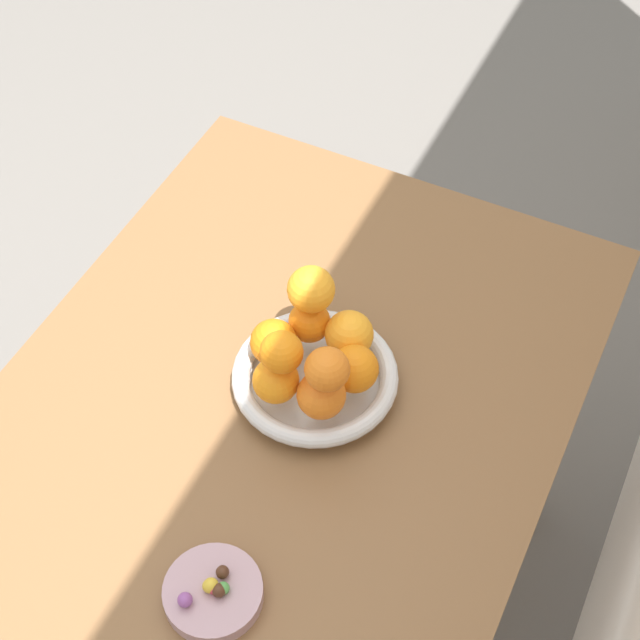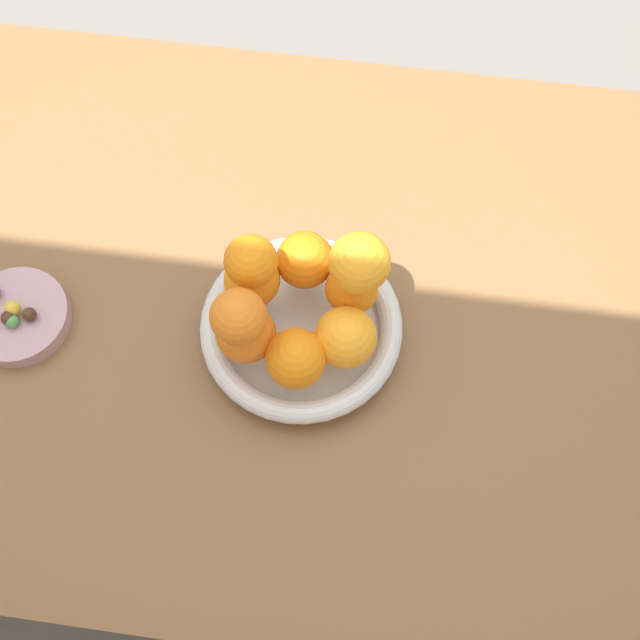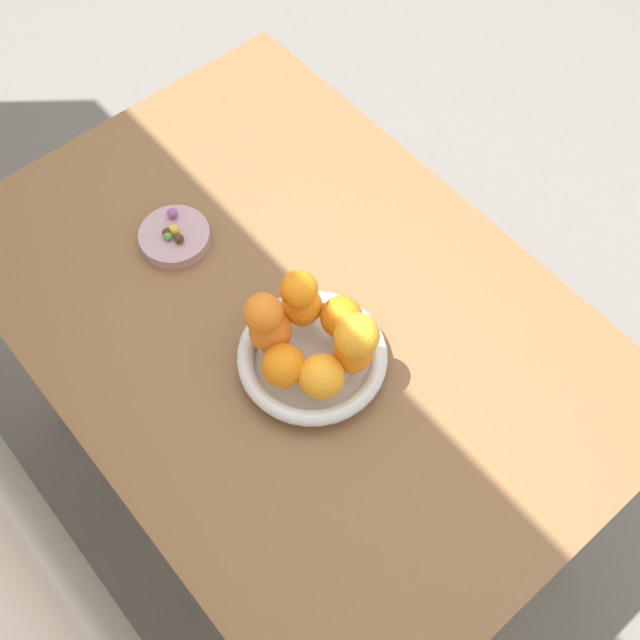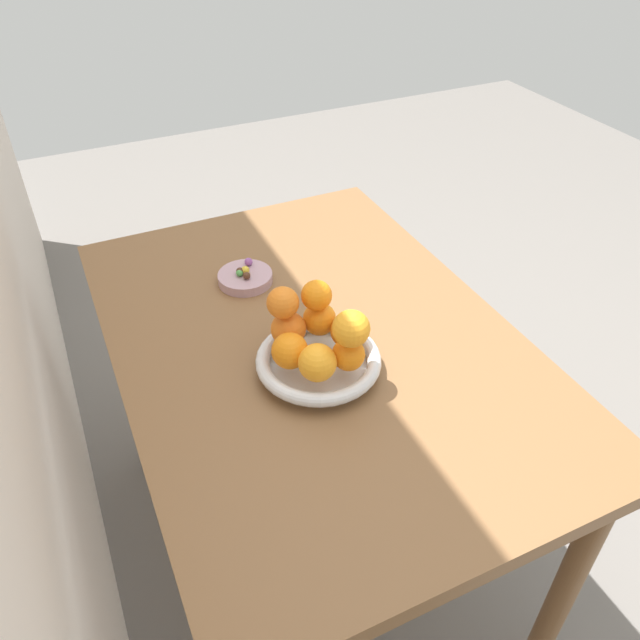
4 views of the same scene
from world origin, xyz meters
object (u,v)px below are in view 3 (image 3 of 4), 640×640
at_px(candy_ball_2, 174,229).
at_px(orange_7, 299,289).
at_px(candy_ball_0, 171,231).
at_px(candy_ball_1, 174,229).
at_px(orange_0, 270,331).
at_px(orange_6, 355,337).
at_px(orange_5, 302,305).
at_px(candy_ball_3, 173,229).
at_px(orange_4, 341,317).
at_px(fruit_bowl, 312,357).
at_px(candy_ball_5, 167,233).
at_px(dining_table, 294,339).
at_px(candy_ball_4, 173,213).
at_px(orange_2, 322,376).
at_px(orange_1, 284,366).
at_px(candy_ball_7, 168,236).
at_px(orange_3, 353,353).
at_px(orange_8, 263,313).
at_px(candy_dish, 175,237).
at_px(candy_ball_6, 179,239).

bearing_deg(candy_ball_2, orange_7, -170.52).
relative_size(candy_ball_0, candy_ball_1, 0.90).
distance_m(orange_0, orange_6, 0.14).
xyz_separation_m(orange_5, candy_ball_3, (0.27, 0.05, -0.04)).
relative_size(orange_4, orange_7, 1.15).
xyz_separation_m(fruit_bowl, candy_ball_1, (0.33, 0.02, 0.01)).
xyz_separation_m(orange_5, candy_ball_5, (0.27, 0.07, -0.04)).
relative_size(dining_table, candy_ball_0, 71.31).
xyz_separation_m(candy_ball_3, candy_ball_4, (0.03, -0.02, 0.00)).
height_order(candy_ball_0, candy_ball_2, candy_ball_2).
bearing_deg(fruit_bowl, orange_7, -21.41).
xyz_separation_m(orange_2, candy_ball_3, (0.38, -0.00, -0.04)).
distance_m(orange_6, candy_ball_0, 0.41).
height_order(orange_1, candy_ball_2, orange_1).
bearing_deg(candy_ball_0, orange_4, -164.42).
bearing_deg(candy_ball_7, candy_ball_4, -45.05).
bearing_deg(orange_3, candy_ball_4, 5.76).
xyz_separation_m(orange_0, candy_ball_0, (0.28, -0.01, -0.04)).
bearing_deg(orange_0, orange_8, 84.55).
bearing_deg(orange_2, orange_5, -26.45).
xyz_separation_m(orange_8, candy_ball_1, (0.28, -0.02, -0.10)).
distance_m(orange_2, candy_ball_4, 0.41).
distance_m(dining_table, orange_2, 0.22).
xyz_separation_m(candy_ball_0, candy_ball_4, (0.03, -0.02, 0.00)).
distance_m(orange_3, orange_7, 0.12).
distance_m(orange_2, orange_8, 0.12).
bearing_deg(orange_7, orange_1, 126.21).
bearing_deg(candy_ball_1, candy_ball_4, -31.45).
bearing_deg(candy_ball_7, candy_ball_5, -29.81).
bearing_deg(candy_dish, orange_0, 178.09).
bearing_deg(orange_1, candy_ball_4, -7.82).
bearing_deg(orange_4, orange_0, 62.62).
relative_size(orange_7, candy_ball_6, 3.47).
height_order(orange_0, candy_ball_0, orange_0).
distance_m(candy_ball_5, candy_ball_7, 0.01).
distance_m(dining_table, orange_3, 0.21).
xyz_separation_m(candy_dish, orange_1, (-0.33, 0.03, 0.06)).
height_order(fruit_bowl, candy_ball_1, same).
distance_m(candy_ball_0, candy_ball_7, 0.01).
height_order(orange_5, candy_ball_5, orange_5).
xyz_separation_m(candy_ball_3, candy_ball_6, (-0.02, 0.00, 0.00)).
relative_size(orange_4, candy_ball_5, 3.76).
relative_size(dining_table, candy_ball_6, 67.06).
height_order(orange_2, orange_5, orange_2).
distance_m(orange_8, candy_ball_6, 0.28).
bearing_deg(orange_4, candy_dish, 14.97).
height_order(orange_2, candy_ball_1, orange_2).
distance_m(candy_dish, orange_8, 0.30).
bearing_deg(candy_ball_0, orange_6, -171.14).
xyz_separation_m(orange_2, orange_4, (0.06, -0.09, -0.00)).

